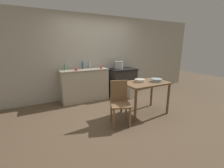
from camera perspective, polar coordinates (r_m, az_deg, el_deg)
name	(u,v)px	position (r m, az deg, el deg)	size (l,w,h in m)	color
ground_plane	(121,112)	(3.83, 3.50, -10.67)	(14.00, 14.00, 0.00)	brown
wall_back	(96,57)	(4.91, -5.96, 10.23)	(8.00, 0.07, 2.55)	#B2AD9E
counter_cabinet	(84,85)	(4.59, -10.46, -0.31)	(1.41, 0.55, 0.95)	#B2A893
stove	(122,81)	(5.10, 3.93, 0.96)	(0.89, 0.61, 0.88)	#2D2B28
work_table	(145,87)	(3.65, 12.56, -1.23)	(1.06, 0.67, 0.79)	brown
chair	(120,101)	(3.17, 2.95, -6.58)	(0.51, 0.51, 0.91)	olive
flour_sack	(132,92)	(4.82, 7.55, -3.15)	(0.25, 0.18, 0.37)	beige
stock_pot	(119,65)	(4.95, 2.65, 7.22)	(0.27, 0.27, 0.27)	#A8A8AD
mixing_bowl_large	(140,80)	(3.63, 10.59, 1.41)	(0.25, 0.25, 0.06)	silver
mixing_bowl_small	(157,80)	(3.73, 16.61, 1.48)	(0.26, 0.26, 0.07)	#93A8B2
bottle_far_left	(65,67)	(4.46, -17.49, 6.09)	(0.06, 0.06, 0.20)	#517F5B
bottle_left	(90,65)	(4.74, -8.41, 7.28)	(0.06, 0.06, 0.25)	silver
bottle_mid_left	(83,66)	(4.56, -11.07, 6.92)	(0.07, 0.07, 0.26)	#3D5675
cup_center_left	(101,67)	(4.53, -4.15, 6.42)	(0.07, 0.07, 0.09)	#B74C42
cup_center	(76,69)	(4.26, -13.43, 5.57)	(0.08, 0.08, 0.09)	#B74C42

